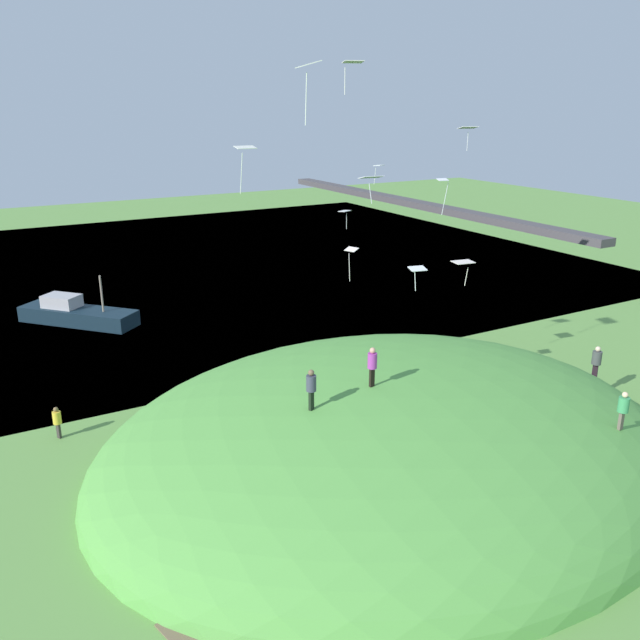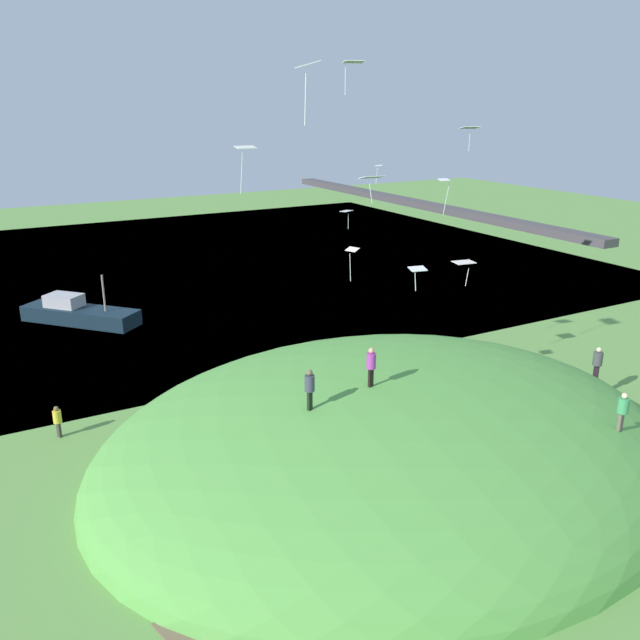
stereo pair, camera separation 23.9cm
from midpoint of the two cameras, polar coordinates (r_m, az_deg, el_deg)
The scene contains 22 objects.
ground_plane at distance 35.18m, azimuth -0.92°, elevation -6.49°, with size 160.00×160.00×0.00m, color #629445.
lake_water at distance 63.60m, azimuth -14.64°, elevation 4.05°, with size 57.71×80.00×0.40m, color navy.
grass_hill at distance 29.77m, azimuth 6.14°, elevation -11.49°, with size 22.03×26.25×7.81m, color #569D43.
bridge_deck_far at distance 76.28m, azimuth 8.35°, elevation 9.97°, with size 51.94×1.80×0.70m, color #464246.
boat_on_lake at distance 49.36m, azimuth -20.05°, elevation 0.56°, with size 7.90×7.39×3.63m.
person_with_child at distance 26.31m, azimuth 4.71°, elevation -3.67°, with size 0.43×0.43×1.67m.
person_near_shore at distance 32.81m, azimuth -21.60°, elevation -7.89°, with size 0.51×0.51×1.56m.
person_on_hilltop at distance 28.33m, azimuth 24.98°, elevation -6.87°, with size 0.47×0.47×1.60m.
person_walking_path at distance 36.79m, azimuth 23.09°, elevation -3.22°, with size 0.65×0.65×1.85m.
person_watching_kites at distance 24.78m, azimuth -0.63°, elevation -5.63°, with size 0.50×0.50×1.63m.
kite_0 at distance 32.79m, azimuth 3.09°, elevation 21.31°, with size 0.90×1.09×1.51m.
kite_1 at distance 39.53m, azimuth 10.91°, elevation 11.46°, with size 0.54×0.71×2.13m.
kite_2 at distance 32.48m, azimuth 4.71°, elevation 12.16°, with size 0.87×1.16×1.33m.
kite_3 at distance 45.50m, azimuth 5.40°, elevation 13.09°, with size 0.81×0.89×1.30m.
kite_4 at distance 37.29m, azimuth 2.97°, elevation 5.87°, with size 0.84×0.71×1.90m.
kite_5 at distance 31.81m, azimuth 8.65°, elevation 4.32°, with size 0.71×0.90×1.21m.
kite_6 at distance 44.00m, azimuth 13.01°, elevation 15.87°, with size 1.05×1.30×1.52m.
kite_7 at distance 46.05m, azimuth 2.46°, elevation 9.34°, with size 0.87×1.00×1.33m.
kite_8 at distance 27.07m, azimuth -0.83°, elevation 21.06°, with size 1.38×1.11×2.38m.
kite_9 at distance 31.16m, azimuth -6.28°, elevation 14.40°, with size 0.70×0.97×2.16m.
kite_10 at distance 35.88m, azimuth 12.56°, elevation 4.85°, with size 0.94×1.21×1.30m.
mooring_post at distance 37.24m, azimuth -1.88°, elevation -4.04°, with size 0.14×0.14×1.21m, color brown.
Camera 2 is at (28.25, -14.97, 14.68)m, focal length 36.95 mm.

